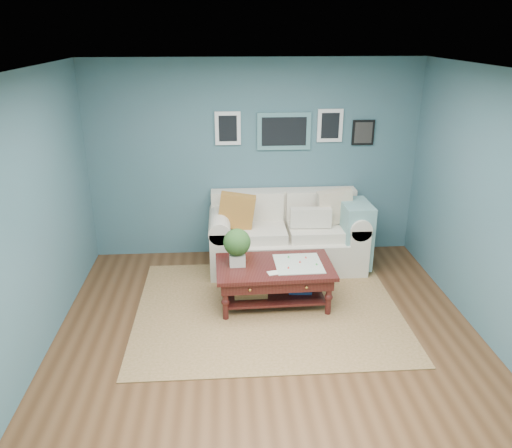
{
  "coord_description": "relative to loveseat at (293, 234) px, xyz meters",
  "views": [
    {
      "loc": [
        -0.43,
        -4.14,
        3.05
      ],
      "look_at": [
        -0.08,
        1.0,
        1.01
      ],
      "focal_mm": 35.0,
      "sensor_mm": 36.0,
      "label": 1
    }
  ],
  "objects": [
    {
      "name": "room_shell",
      "position": [
        -0.48,
        -1.97,
        0.92
      ],
      "size": [
        5.0,
        5.02,
        2.7
      ],
      "color": "brown",
      "rests_on": "ground"
    },
    {
      "name": "area_rug",
      "position": [
        -0.44,
        -1.18,
        -0.43
      ],
      "size": [
        3.01,
        2.41,
        0.01
      ],
      "primitive_type": "cube",
      "color": "brown",
      "rests_on": "ground"
    },
    {
      "name": "loveseat",
      "position": [
        0.0,
        0.0,
        0.0
      ],
      "size": [
        2.11,
        0.96,
        1.08
      ],
      "color": "beige",
      "rests_on": "ground"
    },
    {
      "name": "coffee_table",
      "position": [
        -0.43,
        -1.04,
        -0.02
      ],
      "size": [
        1.36,
        0.81,
        0.94
      ],
      "rotation": [
        0.0,
        0.0,
        0.02
      ],
      "color": "#350D0D",
      "rests_on": "ground"
    }
  ]
}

